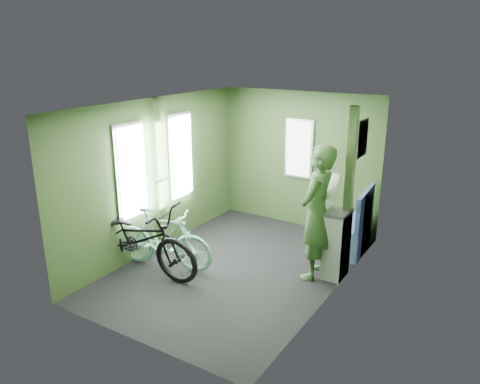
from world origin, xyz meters
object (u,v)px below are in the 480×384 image
at_px(bicycle_mint, 165,268).
at_px(passenger, 317,213).
at_px(bicycle_black, 140,272).
at_px(waste_box, 336,244).
at_px(bench_seat, 350,232).

distance_m(bicycle_mint, passenger, 2.28).
relative_size(bicycle_black, bicycle_mint, 1.32).
bearing_deg(bicycle_mint, passenger, -76.36).
bearing_deg(waste_box, passenger, -151.83).
relative_size(passenger, bench_seat, 1.84).
distance_m(bicycle_black, bicycle_mint, 0.34).
bearing_deg(waste_box, bench_seat, 97.07).
height_order(passenger, waste_box, passenger).
xyz_separation_m(bicycle_black, bicycle_mint, (0.20, 0.28, 0.00)).
bearing_deg(bicycle_black, passenger, -62.02).
distance_m(waste_box, bench_seat, 0.94).
xyz_separation_m(bicycle_black, bench_seat, (2.21, 2.22, 0.29)).
bearing_deg(bicycle_black, waste_box, -62.17).
xyz_separation_m(passenger, bench_seat, (0.13, 1.04, -0.62)).
height_order(bicycle_mint, bench_seat, bench_seat).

